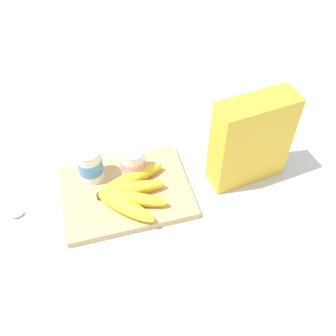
# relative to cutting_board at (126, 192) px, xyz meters

# --- Properties ---
(ground_plane) EXTENTS (2.40, 2.40, 0.00)m
(ground_plane) POSITION_rel_cutting_board_xyz_m (0.00, 0.00, -0.01)
(ground_plane) COLOR silver
(cutting_board) EXTENTS (0.33, 0.24, 0.02)m
(cutting_board) POSITION_rel_cutting_board_xyz_m (0.00, 0.00, 0.00)
(cutting_board) COLOR tan
(cutting_board) RESTS_ON ground_plane
(cereal_box) EXTENTS (0.21, 0.10, 0.25)m
(cereal_box) POSITION_rel_cutting_board_xyz_m (0.32, -0.02, 0.12)
(cereal_box) COLOR yellow
(cereal_box) RESTS_ON ground_plane
(yogurt_cup_front) EXTENTS (0.07, 0.07, 0.10)m
(yogurt_cup_front) POSITION_rel_cutting_board_xyz_m (-0.08, 0.07, 0.06)
(yogurt_cup_front) COLOR white
(yogurt_cup_front) RESTS_ON cutting_board
(yogurt_cup_back) EXTENTS (0.07, 0.07, 0.09)m
(yogurt_cup_back) POSITION_rel_cutting_board_xyz_m (0.03, 0.05, 0.05)
(yogurt_cup_back) COLOR white
(yogurt_cup_back) RESTS_ON cutting_board
(banana_bunch) EXTENTS (0.19, 0.20, 0.04)m
(banana_bunch) POSITION_rel_cutting_board_xyz_m (0.01, -0.03, 0.03)
(banana_bunch) COLOR yellow
(banana_bunch) RESTS_ON cutting_board
(spoon) EXTENTS (0.13, 0.03, 0.01)m
(spoon) POSITION_rel_cutting_board_xyz_m (-0.25, 0.01, -0.01)
(spoon) COLOR silver
(spoon) RESTS_ON ground_plane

